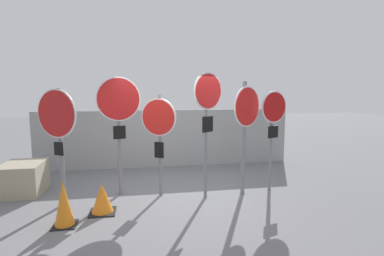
% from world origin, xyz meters
% --- Properties ---
extents(ground_plane, '(40.00, 40.00, 0.00)m').
position_xyz_m(ground_plane, '(0.00, 0.00, 0.00)').
color(ground_plane, slate).
extents(fence_back, '(7.32, 0.12, 1.65)m').
position_xyz_m(fence_back, '(0.00, 2.45, 0.83)').
color(fence_back, gray).
rests_on(fence_back, ground).
extents(stop_sign_0, '(0.80, 0.52, 2.27)m').
position_xyz_m(stop_sign_0, '(-2.30, -0.22, 1.59)').
color(stop_sign_0, slate).
rests_on(stop_sign_0, ground).
extents(stop_sign_1, '(0.90, 0.22, 2.51)m').
position_xyz_m(stop_sign_1, '(-1.20, 0.20, 1.76)').
color(stop_sign_1, slate).
rests_on(stop_sign_1, ground).
extents(stop_sign_2, '(0.69, 0.42, 2.14)m').
position_xyz_m(stop_sign_2, '(-0.39, -0.02, 1.49)').
color(stop_sign_2, slate).
rests_on(stop_sign_2, ground).
extents(stop_sign_3, '(0.65, 0.40, 2.58)m').
position_xyz_m(stop_sign_3, '(0.56, -0.32, 1.88)').
color(stop_sign_3, slate).
rests_on(stop_sign_3, ground).
extents(stop_sign_4, '(0.71, 0.50, 2.41)m').
position_xyz_m(stop_sign_4, '(1.40, -0.24, 1.64)').
color(stop_sign_4, slate).
rests_on(stop_sign_4, ground).
extents(stop_sign_5, '(0.66, 0.26, 2.21)m').
position_xyz_m(stop_sign_5, '(2.09, -0.07, 1.58)').
color(stop_sign_5, slate).
rests_on(stop_sign_5, ground).
extents(traffic_cone_0, '(0.46, 0.46, 0.54)m').
position_xyz_m(traffic_cone_0, '(-1.49, -0.70, 0.27)').
color(traffic_cone_0, black).
rests_on(traffic_cone_0, ground).
extents(traffic_cone_1, '(0.38, 0.38, 0.76)m').
position_xyz_m(traffic_cone_1, '(-2.04, -1.14, 0.37)').
color(traffic_cone_1, black).
rests_on(traffic_cone_1, ground).
extents(storage_crate, '(0.81, 1.00, 0.66)m').
position_xyz_m(storage_crate, '(-3.30, 0.69, 0.33)').
color(storage_crate, '#9E937A').
rests_on(storage_crate, ground).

